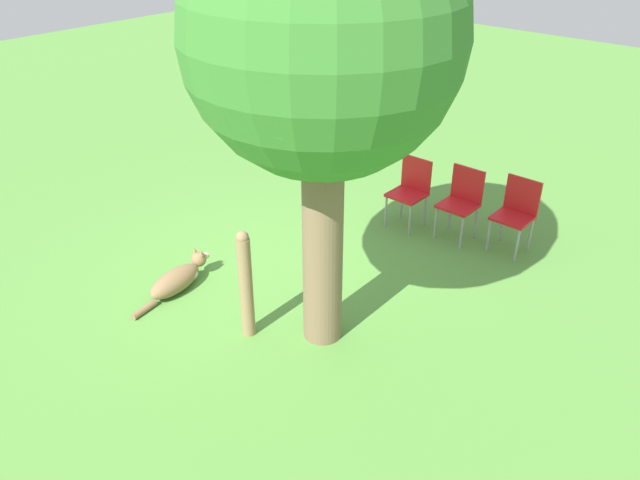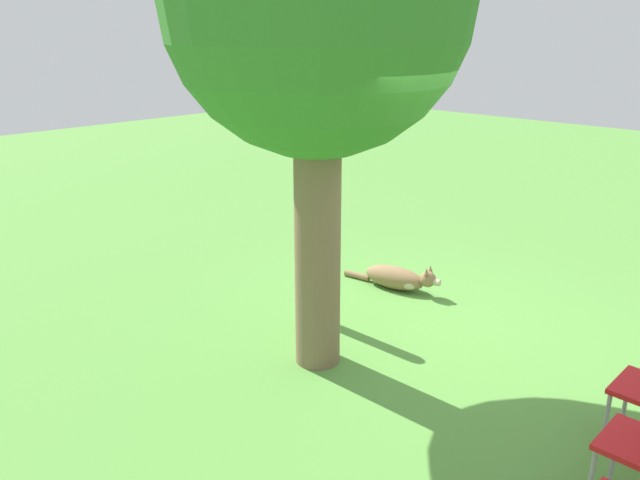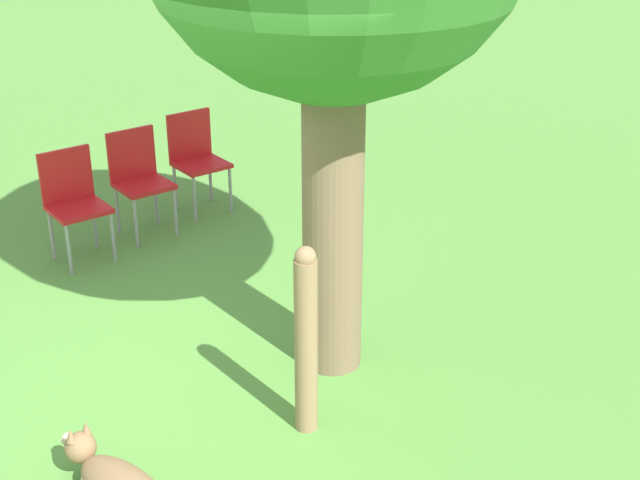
{
  "view_description": "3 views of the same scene",
  "coord_description": "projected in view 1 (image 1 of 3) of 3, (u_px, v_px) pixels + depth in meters",
  "views": [
    {
      "loc": [
        4.12,
        4.11,
        4.04
      ],
      "look_at": [
        0.22,
        0.72,
        1.05
      ],
      "focal_mm": 35.0,
      "sensor_mm": 36.0,
      "label": 1
    },
    {
      "loc": [
        -3.1,
        4.32,
        2.78
      ],
      "look_at": [
        0.3,
        0.77,
        1.11
      ],
      "focal_mm": 35.0,
      "sensor_mm": 36.0,
      "label": 2
    },
    {
      "loc": [
        4.3,
        -2.38,
        3.25
      ],
      "look_at": [
        0.35,
        0.66,
        0.96
      ],
      "focal_mm": 50.0,
      "sensor_mm": 36.0,
      "label": 3
    }
  ],
  "objects": [
    {
      "name": "dog",
      "position": [
        178.0,
        279.0,
        7.04
      ],
      "size": [
        1.19,
        0.4,
        0.35
      ],
      "rotation": [
        0.0,
        0.0,
        3.3
      ],
      "color": "olive",
      "rests_on": "ground_plane"
    },
    {
      "name": "ground_plane",
      "position": [
        285.0,
        292.0,
        7.04
      ],
      "size": [
        30.0,
        30.0,
        0.0
      ],
      "primitive_type": "plane",
      "color": "#56933D"
    },
    {
      "name": "oak_tree",
      "position": [
        323.0,
        42.0,
        4.93
      ],
      "size": [
        2.32,
        2.32,
        4.14
      ],
      "color": "#7A6047",
      "rests_on": "ground_plane"
    },
    {
      "name": "red_chair_2",
      "position": [
        516.0,
        210.0,
        7.62
      ],
      "size": [
        0.42,
        0.44,
        0.92
      ],
      "rotation": [
        0.0,
        0.0,
        -0.01
      ],
      "color": "red",
      "rests_on": "ground_plane"
    },
    {
      "name": "red_chair_0",
      "position": [
        411.0,
        188.0,
        8.17
      ],
      "size": [
        0.42,
        0.44,
        0.92
      ],
      "rotation": [
        0.0,
        0.0,
        -0.01
      ],
      "color": "red",
      "rests_on": "ground_plane"
    },
    {
      "name": "red_chair_1",
      "position": [
        462.0,
        198.0,
        7.9
      ],
      "size": [
        0.42,
        0.44,
        0.92
      ],
      "rotation": [
        0.0,
        0.0,
        -0.01
      ],
      "color": "red",
      "rests_on": "ground_plane"
    },
    {
      "name": "fence_post",
      "position": [
        246.0,
        284.0,
        6.1
      ],
      "size": [
        0.14,
        0.14,
        1.2
      ],
      "color": "#937551",
      "rests_on": "ground_plane"
    }
  ]
}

